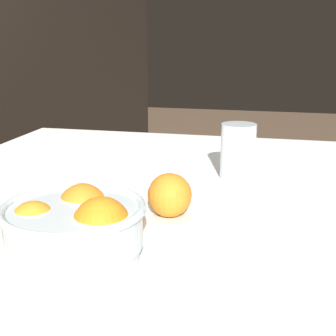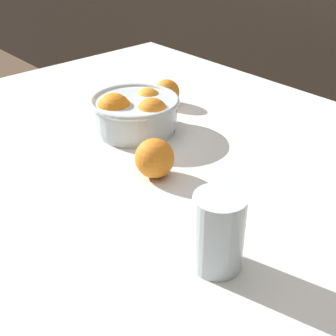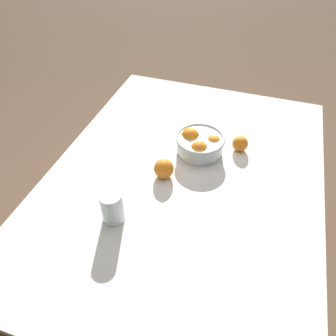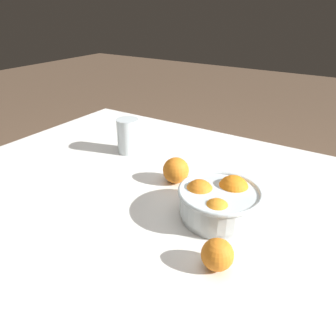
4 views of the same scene
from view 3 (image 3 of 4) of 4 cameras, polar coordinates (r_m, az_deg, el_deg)
ground_plane at (r=1.93m, az=2.04°, el=-17.08°), size 12.00×12.00×0.00m
dining_table at (r=1.39m, az=2.72°, el=-3.24°), size 1.48×1.09×0.73m
fruit_bowl at (r=1.43m, az=5.50°, el=4.21°), size 0.21×0.21×0.10m
juice_glass at (r=1.17m, az=-9.65°, el=-6.98°), size 0.08×0.08×0.13m
orange_loose_near_bowl at (r=1.48m, az=12.44°, el=4.16°), size 0.07×0.07×0.07m
orange_loose_front at (r=1.32m, az=-0.73°, el=-0.11°), size 0.08×0.08×0.08m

